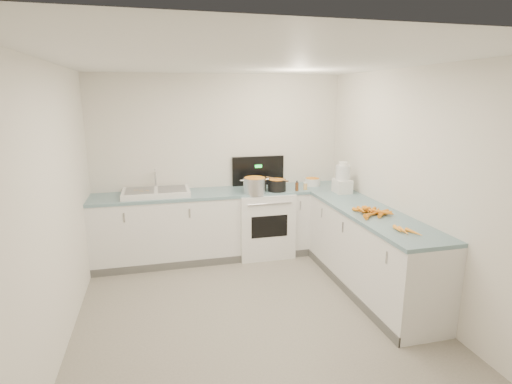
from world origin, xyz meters
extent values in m
cube|color=white|center=(0.00, 1.70, 0.45)|extent=(3.50, 0.60, 0.90)
cube|color=#70949F|center=(0.00, 1.70, 0.92)|extent=(3.50, 0.62, 0.04)
cube|color=white|center=(1.45, 0.30, 0.45)|extent=(0.60, 2.20, 0.90)
cube|color=#70949F|center=(1.45, 0.30, 0.92)|extent=(0.62, 2.20, 0.04)
cube|color=white|center=(0.55, 1.68, 0.45)|extent=(0.76, 0.65, 0.90)
cube|color=black|center=(0.55, 1.98, 1.15)|extent=(0.76, 0.05, 0.42)
cube|color=white|center=(-0.90, 1.70, 0.97)|extent=(0.86, 0.52, 0.07)
cube|color=slate|center=(-1.10, 1.70, 1.01)|extent=(0.36, 0.42, 0.01)
cube|color=slate|center=(-0.70, 1.70, 1.01)|extent=(0.36, 0.42, 0.01)
cylinder|color=silver|center=(-0.90, 1.92, 1.13)|extent=(0.03, 0.03, 0.24)
cylinder|color=silver|center=(0.38, 1.51, 1.03)|extent=(0.40, 0.40, 0.23)
cylinder|color=black|center=(0.70, 1.54, 1.01)|extent=(0.27, 0.27, 0.18)
cylinder|color=#AD7A47|center=(0.70, 1.54, 1.11)|extent=(0.22, 0.34, 0.02)
cylinder|color=white|center=(1.31, 1.74, 0.99)|extent=(0.24, 0.24, 0.11)
cylinder|color=#593319|center=(0.97, 1.47, 1.00)|extent=(0.05, 0.05, 0.12)
cylinder|color=#E5B266|center=(1.11, 1.51, 0.98)|extent=(0.05, 0.05, 0.09)
cube|color=white|center=(1.53, 1.23, 1.03)|extent=(0.21, 0.25, 0.18)
cylinder|color=silver|center=(1.53, 1.23, 1.22)|extent=(0.19, 0.19, 0.19)
cylinder|color=white|center=(1.53, 1.23, 1.33)|extent=(0.11, 0.11, 0.05)
cone|color=orange|center=(1.48, 0.16, 0.97)|extent=(0.16, 0.17, 0.05)
cone|color=orange|center=(1.28, 0.31, 0.96)|extent=(0.08, 0.17, 0.04)
cone|color=orange|center=(1.33, 0.14, 0.97)|extent=(0.20, 0.12, 0.05)
cone|color=orange|center=(1.36, 0.15, 0.96)|extent=(0.19, 0.14, 0.04)
cone|color=orange|center=(1.47, 0.22, 0.96)|extent=(0.20, 0.10, 0.04)
cone|color=orange|center=(1.29, 0.11, 0.96)|extent=(0.17, 0.18, 0.04)
cone|color=orange|center=(1.39, 0.25, 0.96)|extent=(0.15, 0.17, 0.04)
cone|color=orange|center=(1.51, 0.30, 0.96)|extent=(0.14, 0.16, 0.04)
cone|color=orange|center=(1.40, 0.24, 0.96)|extent=(0.16, 0.17, 0.05)
cone|color=orange|center=(1.45, 0.12, 0.96)|extent=(0.16, 0.15, 0.04)
cone|color=orange|center=(1.51, 0.14, 0.96)|extent=(0.17, 0.06, 0.04)
cone|color=orange|center=(1.40, 0.33, 0.96)|extent=(0.05, 0.20, 0.04)
cone|color=orange|center=(1.34, 0.28, 0.97)|extent=(0.20, 0.12, 0.05)
cone|color=orange|center=(1.29, 0.24, 1.00)|extent=(0.20, 0.07, 0.04)
cone|color=orange|center=(1.49, 0.15, 0.98)|extent=(0.17, 0.15, 0.04)
cone|color=orange|center=(1.40, 0.25, 0.98)|extent=(0.09, 0.18, 0.04)
cone|color=orange|center=(1.42, 0.25, 0.98)|extent=(0.15, 0.15, 0.04)
cone|color=orange|center=(1.37, 0.23, 0.99)|extent=(0.15, 0.15, 0.04)
cone|color=orange|center=(1.49, 0.11, 0.98)|extent=(0.15, 0.18, 0.04)
cone|color=orange|center=(1.37, 0.29, 0.98)|extent=(0.10, 0.21, 0.04)
cone|color=orange|center=(1.37, 0.24, 0.99)|extent=(0.06, 0.20, 0.04)
cone|color=orange|center=(1.47, 0.16, 0.98)|extent=(0.18, 0.07, 0.04)
cone|color=orange|center=(1.26, 0.22, 1.00)|extent=(0.06, 0.18, 0.04)
cone|color=orange|center=(1.44, -0.47, 0.96)|extent=(0.08, 0.20, 0.04)
cone|color=orange|center=(1.37, -0.41, 0.96)|extent=(0.06, 0.18, 0.04)
cone|color=orange|center=(1.34, -0.35, 0.96)|extent=(0.07, 0.17, 0.04)
cube|color=tan|center=(-1.17, 1.73, 1.02)|extent=(0.02, 0.05, 0.00)
cube|color=tan|center=(-1.14, 1.82, 1.01)|extent=(0.03, 0.01, 0.00)
cube|color=tan|center=(-1.14, 1.70, 1.02)|extent=(0.05, 0.01, 0.00)
cube|color=tan|center=(-1.01, 1.66, 1.02)|extent=(0.04, 0.04, 0.00)
cube|color=tan|center=(-1.13, 1.75, 1.01)|extent=(0.05, 0.03, 0.00)
cube|color=tan|center=(-1.08, 1.59, 1.02)|extent=(0.05, 0.02, 0.00)
cube|color=tan|center=(-1.05, 1.59, 1.01)|extent=(0.06, 0.02, 0.00)
cube|color=tan|center=(-1.09, 1.69, 1.02)|extent=(0.04, 0.03, 0.00)
cube|color=tan|center=(-1.11, 1.81, 1.01)|extent=(0.04, 0.01, 0.00)
cube|color=tan|center=(-1.04, 1.76, 1.01)|extent=(0.04, 0.04, 0.00)
cube|color=tan|center=(-1.00, 1.62, 1.02)|extent=(0.01, 0.03, 0.00)
camera|label=1|loc=(-0.87, -3.55, 2.20)|focal=28.00mm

